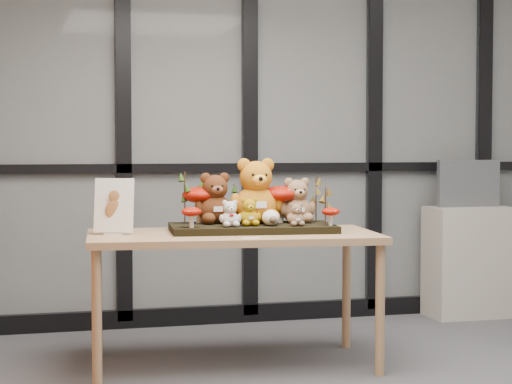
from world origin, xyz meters
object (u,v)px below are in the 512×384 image
object	(u,v)px
monitor	(468,183)
plush_cream_hedgehog	(271,217)
bear_tan_back	(297,198)
mushroom_back_right	(280,202)
diorama_tray	(252,228)
display_table	(233,245)
mushroom_front_right	(331,216)
sign_holder	(114,208)
cabinet	(469,262)
bear_white_bow	(230,212)
bear_small_yellow	(249,210)
bear_beige_small	(296,213)
mushroom_back_left	(200,203)
mushroom_front_left	(192,216)
bear_pooh_yellow	(256,188)
bear_brown_medium	(215,196)

from	to	relation	value
monitor	plush_cream_hedgehog	bearing A→B (deg)	-148.73
bear_tan_back	mushroom_back_right	world-z (taller)	bear_tan_back
diorama_tray	monitor	world-z (taller)	monitor
display_table	mushroom_front_right	distance (m)	0.55
display_table	monitor	xyz separation A→B (m)	(1.94, 1.00, 0.27)
mushroom_front_right	sign_holder	size ratio (longest dim) A/B	0.36
plush_cream_hedgehog	mushroom_back_right	bearing A→B (deg)	66.72
diorama_tray	monitor	distance (m)	2.06
diorama_tray	cabinet	bearing A→B (deg)	33.01
bear_tan_back	diorama_tray	bearing A→B (deg)	-161.39
diorama_tray	bear_white_bow	size ratio (longest dim) A/B	5.67
diorama_tray	bear_small_yellow	bearing A→B (deg)	-111.49
bear_small_yellow	mushroom_front_right	distance (m)	0.44
mushroom_back_right	monitor	xyz separation A→B (m)	(1.64, 0.86, 0.05)
mushroom_front_right	bear_beige_small	bearing A→B (deg)	169.13
mushroom_back_left	mushroom_front_right	bearing A→B (deg)	-28.67
bear_beige_small	mushroom_front_right	size ratio (longest dim) A/B	1.27
bear_small_yellow	plush_cream_hedgehog	bearing A→B (deg)	-11.51
mushroom_front_left	diorama_tray	bearing A→B (deg)	16.19
bear_white_bow	plush_cream_hedgehog	size ratio (longest dim) A/B	1.67
bear_small_yellow	sign_holder	distance (m)	0.72
bear_small_yellow	mushroom_front_right	size ratio (longest dim) A/B	1.54
mushroom_front_left	sign_holder	xyz separation A→B (m)	(-0.39, 0.14, 0.04)
diorama_tray	mushroom_back_right	bearing A→B (deg)	32.38
display_table	bear_beige_small	size ratio (longest dim) A/B	11.77
bear_pooh_yellow	plush_cream_hedgehog	world-z (taller)	bear_pooh_yellow
bear_brown_medium	bear_tan_back	size ratio (longest dim) A/B	1.12
mushroom_back_right	monitor	size ratio (longest dim) A/B	0.49
mushroom_back_left	mushroom_front_left	world-z (taller)	mushroom_back_left
diorama_tray	bear_white_bow	distance (m)	0.21
bear_white_bow	sign_holder	distance (m)	0.62
bear_small_yellow	sign_holder	bearing A→B (deg)	177.44
bear_brown_medium	sign_holder	xyz separation A→B (m)	(-0.57, -0.09, -0.05)
bear_small_yellow	bear_tan_back	bearing A→B (deg)	28.74
bear_pooh_yellow	sign_holder	xyz separation A→B (m)	(-0.79, -0.04, -0.10)
diorama_tray	mushroom_front_left	size ratio (longest dim) A/B	7.39
bear_small_yellow	sign_holder	xyz separation A→B (m)	(-0.72, 0.10, 0.02)
display_table	mushroom_back_right	xyz separation A→B (m)	(0.31, 0.14, 0.22)
mushroom_back_right	mushroom_front_left	distance (m)	0.58
bear_brown_medium	bear_tan_back	distance (m)	0.46
diorama_tray	mushroom_front_right	world-z (taller)	mushroom_front_right
bear_small_yellow	mushroom_front_right	world-z (taller)	bear_small_yellow
cabinet	mushroom_front_left	bearing A→B (deg)	-154.46
bear_white_bow	monitor	size ratio (longest dim) A/B	0.34
bear_small_yellow	plush_cream_hedgehog	xyz separation A→B (m)	(0.11, -0.03, -0.04)
mushroom_back_left	mushroom_front_left	xyz separation A→B (m)	(-0.10, -0.28, -0.05)
bear_small_yellow	mushroom_back_left	world-z (taller)	mushroom_back_left
diorama_tray	bear_tan_back	bearing A→B (deg)	18.61
display_table	plush_cream_hedgehog	distance (m)	0.26
bear_beige_small	cabinet	distance (m)	1.99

